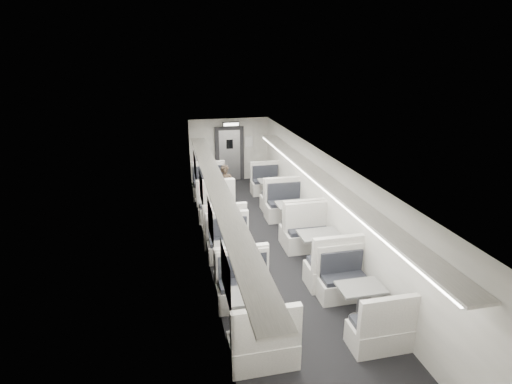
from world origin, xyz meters
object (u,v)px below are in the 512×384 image
booth_left_c (234,260)px  booth_left_d (252,312)px  booth_left_a (212,195)px  booth_right_b (293,217)px  booth_right_c (319,249)px  vestibule_door (230,154)px  exit_sign (231,124)px  booth_right_a (271,190)px  booth_left_b (220,218)px  booth_right_d (359,303)px  passenger (226,188)px

booth_left_c → booth_left_d: (0.00, -1.95, 0.02)m
booth_left_a → booth_right_b: booth_left_a is taller
booth_right_c → vestibule_door: bearing=98.2°
exit_sign → booth_right_a: bearing=-64.2°
booth_left_d → booth_right_b: size_ratio=0.96×
booth_left_d → exit_sign: 8.68m
booth_left_a → booth_right_b: (2.00, -2.32, -0.00)m
booth_left_b → vestibule_door: vestibule_door is taller
booth_left_b → booth_right_a: bearing=45.2°
booth_right_a → booth_left_a: bearing=-177.1°
booth_right_d → booth_right_a: bearing=90.0°
booth_right_b → booth_right_c: 1.97m
booth_left_c → booth_right_b: bearing=44.7°
booth_right_b → exit_sign: 4.96m
booth_left_a → booth_right_a: booth_left_a is taller
booth_left_b → passenger: passenger is taller
booth_right_d → exit_sign: 8.80m
booth_right_a → vestibule_door: size_ratio=1.00×
booth_left_a → vestibule_door: bearing=69.3°
vestibule_door → booth_right_a: bearing=-68.6°
booth_right_b → vestibule_door: bearing=101.4°
booth_right_d → vestibule_door: vestibule_door is taller
booth_left_b → booth_right_d: bearing=-65.8°
booth_left_c → booth_right_c: booth_right_c is taller
passenger → booth_right_b: bearing=-42.4°
booth_right_b → booth_right_c: (0.00, -1.97, 0.00)m
booth_right_a → booth_right_b: bearing=-90.0°
booth_right_d → exit_sign: exit_sign is taller
booth_left_a → vestibule_door: vestibule_door is taller
booth_left_d → booth_right_a: bearing=72.5°
booth_left_d → booth_right_b: 4.41m
booth_left_d → passenger: bearing=86.2°
booth_right_c → vestibule_door: vestibule_door is taller
booth_right_a → booth_right_d: (0.00, -6.47, -0.01)m
exit_sign → booth_left_b: bearing=-103.8°
booth_left_c → passenger: 3.96m
booth_left_a → booth_left_b: booth_left_a is taller
booth_left_d → booth_right_d: (2.00, -0.12, -0.03)m
booth_left_c → booth_left_d: size_ratio=0.96×
booth_left_b → booth_right_a: booth_left_b is taller
booth_left_c → booth_left_d: bearing=-90.0°
booth_left_a → booth_right_d: 6.67m
exit_sign → passenger: bearing=-103.5°
booth_left_a → passenger: 0.62m
booth_right_d → passenger: bearing=105.0°
booth_right_c → booth_right_a: bearing=90.0°
exit_sign → booth_right_b: bearing=-77.4°
booth_left_d → exit_sign: size_ratio=3.56×
passenger → exit_sign: exit_sign is taller
booth_right_a → booth_right_c: booth_right_c is taller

